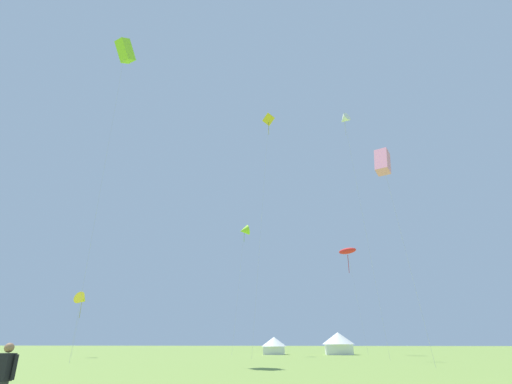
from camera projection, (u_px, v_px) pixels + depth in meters
name	position (u px, v px, depth m)	size (l,w,h in m)	color
kite_lime_box	(125.00, 51.00, 48.46)	(2.32, 3.15, 37.31)	#99DB2D
kite_red_parafoil	(347.00, 251.00, 61.71)	(3.29, 3.23, 15.89)	red
kite_pink_box	(382.00, 162.00, 34.37)	(2.34, 2.38, 17.88)	pink
kite_white_delta	(344.00, 120.00, 50.78)	(3.16, 2.02, 29.85)	white
kite_lime_delta	(244.00, 231.00, 59.06)	(2.32, 2.46, 18.52)	#99DB2D
kite_yellow_delta	(82.00, 299.00, 50.12)	(1.83, 1.96, 7.84)	yellow
kite_yellow_diamond	(268.00, 125.00, 54.51)	(2.99, 2.45, 32.21)	yellow
person_spectator	(2.00, 384.00, 8.98)	(0.57, 0.31, 1.73)	#2D2D33
festival_tent_center	(274.00, 345.00, 58.14)	(3.78, 3.78, 2.46)	white
festival_tent_right	(338.00, 342.00, 57.28)	(4.77, 4.77, 3.10)	white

